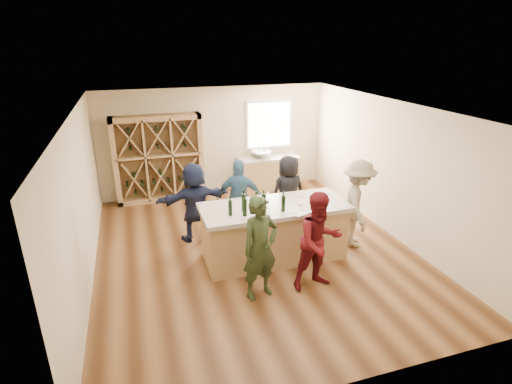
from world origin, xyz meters
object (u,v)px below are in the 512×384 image
object	(u,v)px
person_near_left	(260,248)
person_server	(357,204)
sink	(261,154)
person_far_mid	(240,198)
tasting_counter_base	(274,233)
person_far_right	(288,192)
wine_bottle_c	(244,202)
wine_bottle_d	(256,204)
wine_bottle_f	(283,203)
wine_bottle_a	(230,208)
person_far_left	(195,202)
person_near_right	(319,241)
wine_bottle_b	(245,207)
wine_rack	(159,159)
wine_bottle_e	(264,203)

from	to	relation	value
person_near_left	person_server	world-z (taller)	person_server
sink	person_far_mid	xyz separation A→B (m)	(-1.28, -2.45, -0.18)
tasting_counter_base	person_far_right	size ratio (longest dim) A/B	1.60
wine_bottle_c	person_server	xyz separation A→B (m)	(2.35, 0.08, -0.35)
wine_bottle_c	wine_bottle_d	distance (m)	0.23
wine_bottle_d	person_near_left	size ratio (longest dim) A/B	0.19
wine_bottle_c	wine_bottle_f	xyz separation A→B (m)	(0.66, -0.22, -0.01)
wine_bottle_a	person_far_left	distance (m)	1.51
wine_bottle_d	person_far_right	world-z (taller)	person_far_right
person_near_left	person_far_mid	distance (m)	2.22
sink	wine_bottle_d	distance (m)	4.03
wine_bottle_c	sink	bearing A→B (deg)	67.26
tasting_counter_base	person_near_right	xyz separation A→B (m)	(0.37, -1.12, 0.35)
wine_bottle_b	person_near_right	xyz separation A→B (m)	(1.02, -0.84, -0.39)
wine_bottle_f	sink	bearing A→B (deg)	77.31
tasting_counter_base	person_server	xyz separation A→B (m)	(1.74, 0.00, 0.39)
wine_rack	wine_bottle_f	distance (m)	4.35
wine_rack	wine_bottle_d	xyz separation A→B (m)	(1.36, -3.86, 0.14)
wine_bottle_a	person_far_mid	distance (m)	1.47
wine_bottle_a	person_near_right	distance (m)	1.60
wine_rack	person_near_right	bearing A→B (deg)	-65.75
wine_bottle_c	person_server	world-z (taller)	person_server
person_near_left	person_far_left	world-z (taller)	person_near_left
person_far_right	wine_bottle_f	bearing A→B (deg)	56.62
sink	wine_bottle_e	world-z (taller)	wine_bottle_e
wine_bottle_d	wine_bottle_e	bearing A→B (deg)	10.34
tasting_counter_base	person_far_left	xyz separation A→B (m)	(-1.28, 1.21, 0.33)
wine_rack	person_near_right	xyz separation A→B (m)	(2.15, -4.77, -0.25)
sink	person_near_left	distance (m)	4.90
sink	person_far_mid	distance (m)	2.77
wine_bottle_e	person_near_right	size ratio (longest dim) A/B	0.19
wine_rack	wine_bottle_a	bearing A→B (deg)	-76.86
wine_rack	wine_bottle_c	size ratio (longest dim) A/B	6.69
person_near_right	wine_bottle_f	world-z (taller)	person_near_right
wine_bottle_c	wine_bottle_f	distance (m)	0.69
tasting_counter_base	wine_bottle_c	size ratio (longest dim) A/B	7.91
person_server	person_far_mid	xyz separation A→B (m)	(-2.10, 1.12, -0.06)
wine_rack	person_near_right	size ratio (longest dim) A/B	1.30
wine_bottle_e	person_far_right	world-z (taller)	person_far_right
wine_bottle_d	tasting_counter_base	bearing A→B (deg)	27.14
wine_bottle_b	person_near_left	distance (m)	0.88
person_far_mid	tasting_counter_base	bearing A→B (deg)	128.07
wine_bottle_c	person_far_left	xyz separation A→B (m)	(-0.67, 1.29, -0.42)
wine_rack	person_near_right	distance (m)	5.23
wine_bottle_e	person_far_mid	bearing A→B (deg)	93.58
wine_bottle_b	person_server	world-z (taller)	person_server
person_far_left	person_near_left	bearing A→B (deg)	99.55
wine_bottle_c	person_far_left	distance (m)	1.51
wine_bottle_c	person_far_right	world-z (taller)	person_far_right
wine_bottle_d	person_far_left	bearing A→B (deg)	121.22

